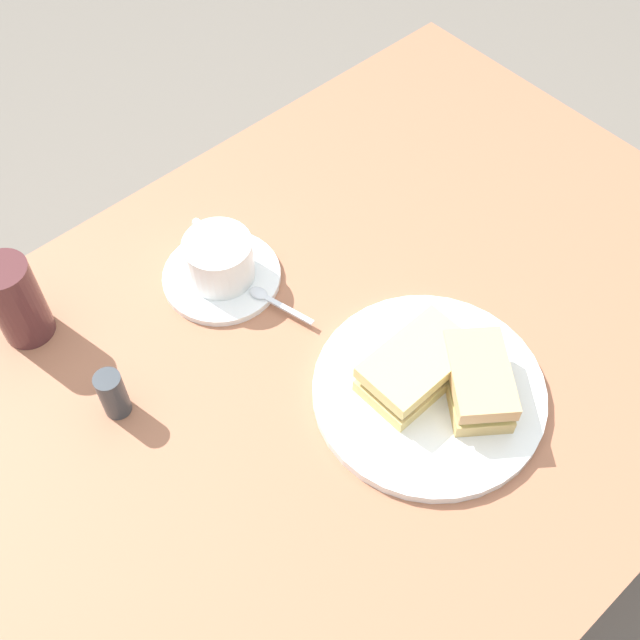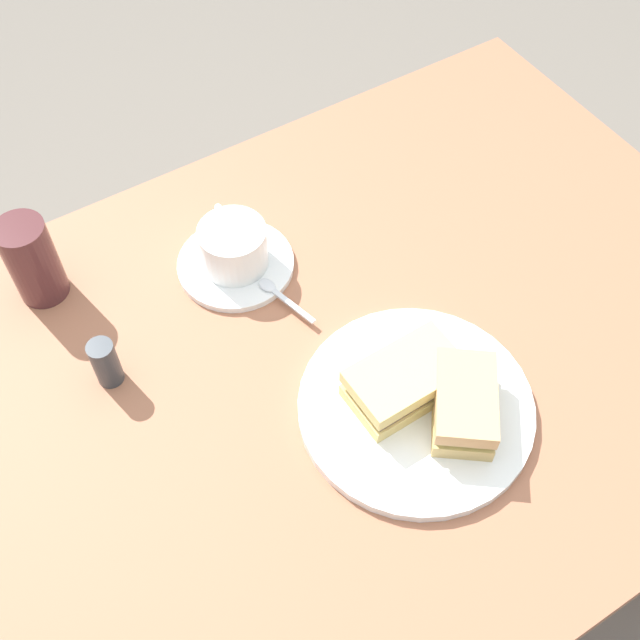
# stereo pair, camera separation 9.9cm
# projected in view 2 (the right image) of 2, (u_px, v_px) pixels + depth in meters

# --- Properties ---
(ground_plane) EXTENTS (6.00, 6.00, 0.00)m
(ground_plane) POSITION_uv_depth(u_px,v_px,m) (307.00, 574.00, 1.59)
(ground_plane) COLOR #6C655A
(dining_table) EXTENTS (1.29, 0.81, 0.75)m
(dining_table) POSITION_uv_depth(u_px,v_px,m) (301.00, 425.00, 1.07)
(dining_table) COLOR #9E6245
(dining_table) RESTS_ON ground_plane
(sandwich_plate) EXTENTS (0.28, 0.28, 0.01)m
(sandwich_plate) POSITION_uv_depth(u_px,v_px,m) (416.00, 407.00, 0.95)
(sandwich_plate) COLOR white
(sandwich_plate) RESTS_ON dining_table
(sandwich_front) EXTENTS (0.13, 0.08, 0.05)m
(sandwich_front) POSITION_uv_depth(u_px,v_px,m) (405.00, 381.00, 0.93)
(sandwich_front) COLOR #DDC070
(sandwich_front) RESTS_ON sandwich_plate
(sandwich_back) EXTENTS (0.12, 0.13, 0.05)m
(sandwich_back) POSITION_uv_depth(u_px,v_px,m) (464.00, 404.00, 0.91)
(sandwich_back) COLOR tan
(sandwich_back) RESTS_ON sandwich_plate
(coffee_saucer) EXTENTS (0.16, 0.16, 0.01)m
(coffee_saucer) POSITION_uv_depth(u_px,v_px,m) (236.00, 264.00, 1.08)
(coffee_saucer) COLOR white
(coffee_saucer) RESTS_ON dining_table
(coffee_cup) EXTENTS (0.09, 0.12, 0.06)m
(coffee_cup) POSITION_uv_depth(u_px,v_px,m) (233.00, 245.00, 1.05)
(coffee_cup) COLOR white
(coffee_cup) RESTS_ON coffee_saucer
(spoon) EXTENTS (0.04, 0.10, 0.01)m
(spoon) POSITION_uv_depth(u_px,v_px,m) (277.00, 293.00, 1.04)
(spoon) COLOR silver
(spoon) RESTS_ON coffee_saucer
(salt_shaker) EXTENTS (0.03, 0.03, 0.07)m
(salt_shaker) POSITION_uv_depth(u_px,v_px,m) (106.00, 363.00, 0.95)
(salt_shaker) COLOR #33383D
(salt_shaker) RESTS_ON dining_table
(drinking_glass) EXTENTS (0.06, 0.06, 0.12)m
(drinking_glass) POSITION_uv_depth(u_px,v_px,m) (32.00, 260.00, 1.01)
(drinking_glass) COLOR #4F292A
(drinking_glass) RESTS_ON dining_table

